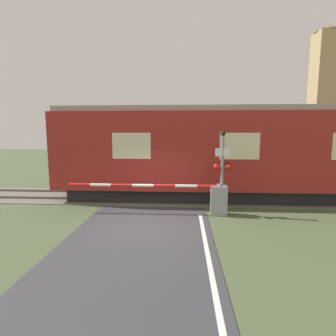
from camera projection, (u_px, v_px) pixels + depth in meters
ground_plane at (146, 224)px, 8.92m from camera, size 80.00×80.00×0.00m
track_bed at (157, 197)px, 12.62m from camera, size 36.00×3.20×0.13m
train at (233, 153)px, 12.12m from camera, size 16.20×2.85×4.23m
crossing_barrier at (204, 197)px, 9.92m from camera, size 6.18×0.44×1.19m
signal_post at (222, 168)px, 9.79m from camera, size 0.75×0.26×3.15m
distant_building at (323, 93)px, 31.84m from camera, size 2.98×2.98×15.74m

